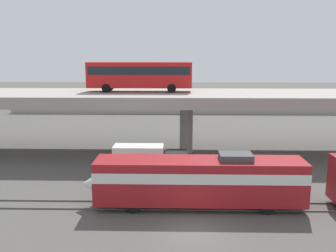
# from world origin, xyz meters

# --- Properties ---
(ground_plane) EXTENTS (260.00, 260.00, 0.00)m
(ground_plane) POSITION_xyz_m (0.00, 0.00, 0.00)
(ground_plane) COLOR #4C4944
(rail_strip_near) EXTENTS (110.00, 0.12, 0.12)m
(rail_strip_near) POSITION_xyz_m (0.00, 3.24, 0.06)
(rail_strip_near) COLOR #59544C
(rail_strip_near) RESTS_ON ground_plane
(rail_strip_far) EXTENTS (110.00, 0.12, 0.12)m
(rail_strip_far) POSITION_xyz_m (0.00, 4.76, 0.06)
(rail_strip_far) COLOR #59544C
(rail_strip_far) RESTS_ON ground_plane
(train_locomotive) EXTENTS (16.55, 3.04, 4.18)m
(train_locomotive) POSITION_xyz_m (-0.15, 4.00, 2.19)
(train_locomotive) COLOR maroon
(train_locomotive) RESTS_ON ground_plane
(highway_overpass) EXTENTS (96.00, 10.67, 7.02)m
(highway_overpass) POSITION_xyz_m (0.00, 20.00, 6.29)
(highway_overpass) COLOR #9E998E
(highway_overpass) RESTS_ON ground_plane
(transit_bus_on_overpass) EXTENTS (12.00, 2.68, 3.40)m
(transit_bus_on_overpass) POSITION_xyz_m (-5.40, 20.96, 9.08)
(transit_bus_on_overpass) COLOR red
(transit_bus_on_overpass) RESTS_ON highway_overpass
(service_truck_west) EXTENTS (6.80, 2.46, 3.04)m
(service_truck_west) POSITION_xyz_m (-3.74, 10.96, 1.64)
(service_truck_west) COLOR black
(service_truck_west) RESTS_ON ground_plane
(pier_parking_lot) EXTENTS (66.21, 13.91, 1.28)m
(pier_parking_lot) POSITION_xyz_m (0.00, 55.00, 0.64)
(pier_parking_lot) COLOR #9E998E
(pier_parking_lot) RESTS_ON ground_plane
(parked_car_0) EXTENTS (4.67, 1.93, 1.50)m
(parked_car_0) POSITION_xyz_m (13.88, 57.97, 2.06)
(parked_car_0) COLOR navy
(parked_car_0) RESTS_ON pier_parking_lot
(parked_car_1) EXTENTS (4.05, 1.91, 1.50)m
(parked_car_1) POSITION_xyz_m (2.55, 52.50, 2.05)
(parked_car_1) COLOR silver
(parked_car_1) RESTS_ON pier_parking_lot
(parked_car_2) EXTENTS (4.07, 1.96, 1.50)m
(parked_car_2) POSITION_xyz_m (25.20, 57.10, 2.05)
(parked_car_2) COLOR silver
(parked_car_2) RESTS_ON pier_parking_lot
(parked_car_3) EXTENTS (4.65, 1.92, 1.50)m
(parked_car_3) POSITION_xyz_m (4.60, 58.39, 2.06)
(parked_car_3) COLOR navy
(parked_car_3) RESTS_ON pier_parking_lot
(parked_car_4) EXTENTS (4.69, 1.93, 1.50)m
(parked_car_4) POSITION_xyz_m (-13.26, 54.54, 2.06)
(parked_car_4) COLOR #B7B7BC
(parked_car_4) RESTS_ON pier_parking_lot
(harbor_water) EXTENTS (140.00, 36.00, 0.01)m
(harbor_water) POSITION_xyz_m (0.00, 78.00, 0.00)
(harbor_water) COLOR navy
(harbor_water) RESTS_ON ground_plane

